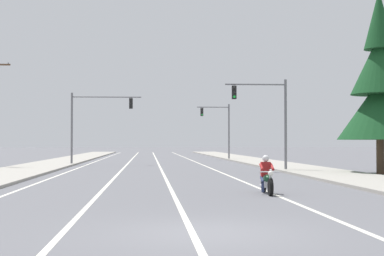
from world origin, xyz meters
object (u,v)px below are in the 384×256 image
(traffic_signal_mid_right, at_px, (220,124))
(conifer_tree_right_verge_near, at_px, (380,89))
(traffic_signal_near_right, at_px, (268,111))
(motorcycle_with_rider, at_px, (267,178))
(traffic_signal_near_left, at_px, (93,116))

(traffic_signal_mid_right, bearing_deg, conifer_tree_right_verge_near, -77.63)
(traffic_signal_near_right, bearing_deg, motorcycle_with_rider, -102.71)
(traffic_signal_near_right, height_order, conifer_tree_right_verge_near, conifer_tree_right_verge_near)
(traffic_signal_near_right, height_order, traffic_signal_near_left, same)
(motorcycle_with_rider, height_order, conifer_tree_right_verge_near, conifer_tree_right_verge_near)
(traffic_signal_near_left, distance_m, conifer_tree_right_verge_near, 24.28)
(traffic_signal_near_right, relative_size, traffic_signal_near_left, 1.00)
(traffic_signal_near_right, relative_size, traffic_signal_mid_right, 1.00)
(motorcycle_with_rider, distance_m, traffic_signal_near_right, 16.82)
(motorcycle_with_rider, xyz_separation_m, conifer_tree_right_verge_near, (9.68, 12.13, 4.62))
(motorcycle_with_rider, distance_m, conifer_tree_right_verge_near, 16.20)
(traffic_signal_near_left, relative_size, traffic_signal_mid_right, 1.00)
(motorcycle_with_rider, bearing_deg, traffic_signal_near_right, 77.29)
(traffic_signal_mid_right, bearing_deg, traffic_signal_near_right, -89.74)
(traffic_signal_near_right, bearing_deg, traffic_signal_near_left, 138.70)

